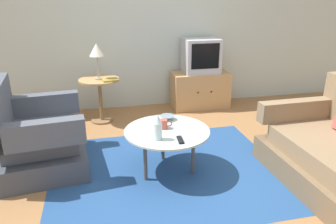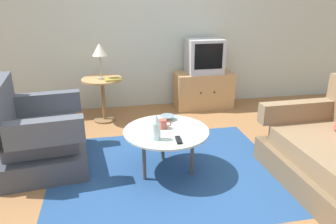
{
  "view_description": "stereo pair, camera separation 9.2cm",
  "coord_description": "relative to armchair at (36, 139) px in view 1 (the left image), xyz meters",
  "views": [
    {
      "loc": [
        -0.73,
        -2.67,
        1.71
      ],
      "look_at": [
        -0.04,
        0.35,
        0.55
      ],
      "focal_mm": 34.0,
      "sensor_mm": 36.0,
      "label": 1
    },
    {
      "loc": [
        -0.64,
        -2.69,
        1.71
      ],
      "look_at": [
        -0.04,
        0.35,
        0.55
      ],
      "focal_mm": 34.0,
      "sensor_mm": 36.0,
      "label": 2
    }
  ],
  "objects": [
    {
      "name": "ground_plane",
      "position": [
        1.39,
        -0.49,
        -0.31
      ],
      "size": [
        16.0,
        16.0,
        0.0
      ],
      "primitive_type": "plane",
      "color": "olive"
    },
    {
      "name": "back_wall",
      "position": [
        1.39,
        1.75,
        1.04
      ],
      "size": [
        9.0,
        0.12,
        2.7
      ],
      "primitive_type": "cube",
      "color": "#B2BCB2",
      "rests_on": "ground"
    },
    {
      "name": "area_rug",
      "position": [
        1.28,
        -0.39,
        -0.31
      ],
      "size": [
        2.31,
        1.9,
        0.0
      ],
      "primitive_type": "cube",
      "color": "navy",
      "rests_on": "ground"
    },
    {
      "name": "armchair",
      "position": [
        0.0,
        0.0,
        0.0
      ],
      "size": [
        0.93,
        1.07,
        0.92
      ],
      "rotation": [
        0.0,
        0.0,
        -1.46
      ],
      "color": "#3E424B",
      "rests_on": "ground"
    },
    {
      "name": "coffee_table",
      "position": [
        1.28,
        -0.39,
        0.11
      ],
      "size": [
        0.84,
        0.84,
        0.46
      ],
      "color": "#B2C6C1",
      "rests_on": "ground"
    },
    {
      "name": "side_table",
      "position": [
        0.68,
        1.14,
        0.13
      ],
      "size": [
        0.55,
        0.55,
        0.62
      ],
      "color": "tan",
      "rests_on": "ground"
    },
    {
      "name": "tv_stand",
      "position": [
        2.22,
        1.43,
        -0.04
      ],
      "size": [
        0.88,
        0.46,
        0.56
      ],
      "color": "tan",
      "rests_on": "ground"
    },
    {
      "name": "television",
      "position": [
        2.22,
        1.44,
        0.5
      ],
      "size": [
        0.53,
        0.43,
        0.51
      ],
      "color": "#B7B7BC",
      "rests_on": "tv_stand"
    },
    {
      "name": "table_lamp",
      "position": [
        0.68,
        1.13,
        0.68
      ],
      "size": [
        0.2,
        0.2,
        0.48
      ],
      "color": "#9E937A",
      "rests_on": "side_table"
    },
    {
      "name": "vase",
      "position": [
        1.16,
        -0.58,
        0.26
      ],
      "size": [
        0.08,
        0.08,
        0.25
      ],
      "color": "silver",
      "rests_on": "coffee_table"
    },
    {
      "name": "mug",
      "position": [
        1.26,
        -0.35,
        0.19
      ],
      "size": [
        0.13,
        0.08,
        0.09
      ],
      "color": "#B74C3D",
      "rests_on": "coffee_table"
    },
    {
      "name": "bowl",
      "position": [
        1.35,
        -0.13,
        0.17
      ],
      "size": [
        0.16,
        0.16,
        0.05
      ],
      "color": "slate",
      "rests_on": "coffee_table"
    },
    {
      "name": "tv_remote_dark",
      "position": [
        1.35,
        -0.65,
        0.15
      ],
      "size": [
        0.05,
        0.14,
        0.02
      ],
      "rotation": [
        0.0,
        0.0,
        1.5
      ],
      "color": "black",
      "rests_on": "coffee_table"
    },
    {
      "name": "book",
      "position": [
        0.82,
        1.02,
        0.31
      ],
      "size": [
        0.23,
        0.2,
        0.02
      ],
      "rotation": [
        0.0,
        0.0,
        0.15
      ],
      "color": "olive",
      "rests_on": "side_table"
    }
  ]
}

